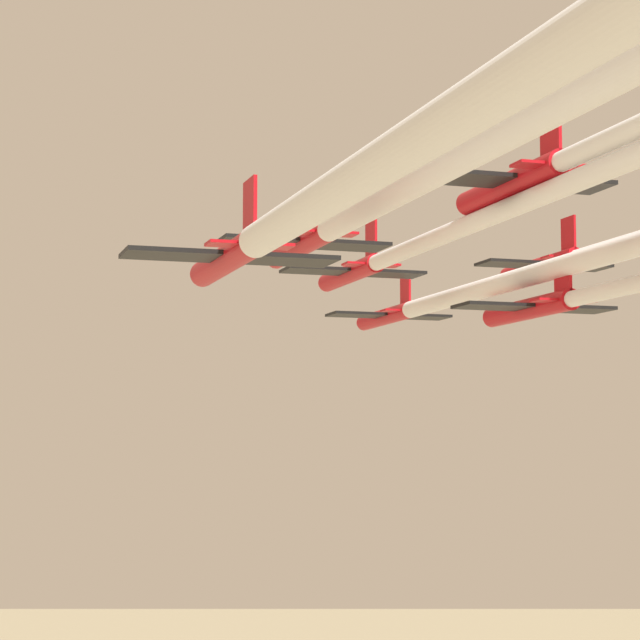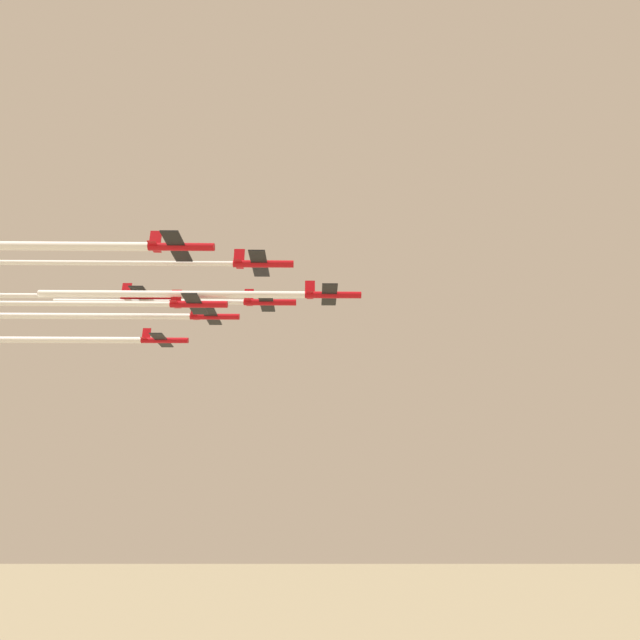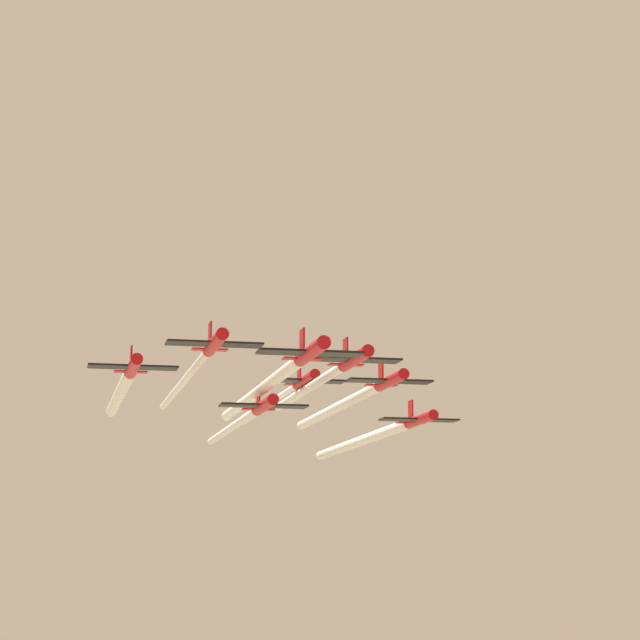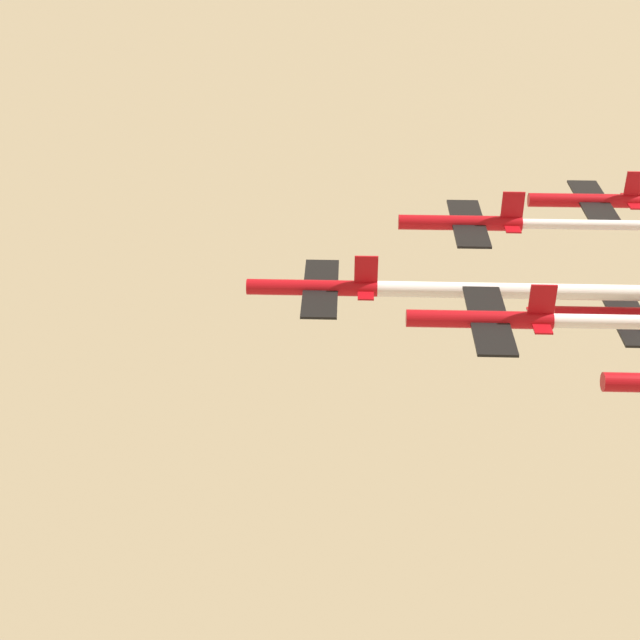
% 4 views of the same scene
% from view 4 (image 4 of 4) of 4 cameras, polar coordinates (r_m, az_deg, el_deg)
% --- Properties ---
extents(jet_0, '(10.19, 9.56, 3.41)m').
position_cam_4_polar(jet_0, '(69.16, -0.19, 2.11)').
color(jet_0, '#B20C14').
extents(jet_1, '(10.19, 9.56, 3.41)m').
position_cam_4_polar(jet_1, '(62.99, 10.52, 0.07)').
color(jet_1, '#B20C14').
extents(jet_2, '(10.19, 9.56, 3.41)m').
position_cam_4_polar(jet_2, '(74.98, 9.26, 6.18)').
color(jet_2, '#B20C14').
extents(jet_4, '(10.19, 9.56, 3.41)m').
position_cam_4_polar(jet_4, '(73.32, 18.87, 0.34)').
color(jet_4, '#B20C14').
extents(jet_5, '(10.19, 9.56, 3.41)m').
position_cam_4_polar(jet_5, '(83.97, 16.90, 7.35)').
color(jet_5, '#B20C14').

